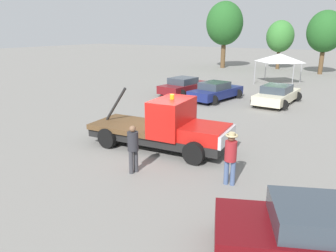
{
  "coord_description": "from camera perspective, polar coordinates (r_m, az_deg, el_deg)",
  "views": [
    {
      "loc": [
        7.54,
        -11.12,
        4.93
      ],
      "look_at": [
        0.5,
        0.0,
        1.05
      ],
      "focal_mm": 35.0,
      "sensor_mm": 36.0,
      "label": 1
    }
  ],
  "objects": [
    {
      "name": "ground_plane",
      "position": [
        14.31,
        -1.7,
        -3.73
      ],
      "size": [
        160.0,
        160.0,
        0.0
      ],
      "primitive_type": "plane",
      "color": "gray"
    },
    {
      "name": "tow_truck",
      "position": [
        13.84,
        -0.35,
        -0.31
      ],
      "size": [
        6.3,
        2.73,
        2.51
      ],
      "rotation": [
        0.0,
        0.0,
        0.1
      ],
      "color": "black",
      "rests_on": "ground"
    },
    {
      "name": "foreground_car",
      "position": [
        8.28,
        26.37,
        -16.63
      ],
      "size": [
        5.41,
        3.8,
        1.34
      ],
      "rotation": [
        0.0,
        0.0,
        0.42
      ],
      "color": "#5B0A0F",
      "rests_on": "ground"
    },
    {
      "name": "person_near_truck",
      "position": [
        10.79,
        10.85,
        -4.87
      ],
      "size": [
        0.4,
        0.4,
        1.81
      ],
      "rotation": [
        0.0,
        0.0,
        4.89
      ],
      "color": "#475B84",
      "rests_on": "ground"
    },
    {
      "name": "person_at_hood",
      "position": [
        11.57,
        -6.11,
        -3.45
      ],
      "size": [
        0.39,
        0.39,
        1.75
      ],
      "rotation": [
        0.0,
        0.0,
        2.91
      ],
      "color": "#38383D",
      "rests_on": "ground"
    },
    {
      "name": "parked_car_maroon",
      "position": [
        26.1,
        2.84,
        6.98
      ],
      "size": [
        2.85,
        4.8,
        1.34
      ],
      "rotation": [
        0.0,
        0.0,
        1.44
      ],
      "color": "maroon",
      "rests_on": "ground"
    },
    {
      "name": "parked_car_navy",
      "position": [
        24.06,
        8.3,
        6.02
      ],
      "size": [
        2.91,
        4.86,
        1.34
      ],
      "rotation": [
        0.0,
        0.0,
        1.4
      ],
      "color": "navy",
      "rests_on": "ground"
    },
    {
      "name": "parked_car_cream",
      "position": [
        23.73,
        18.47,
        5.2
      ],
      "size": [
        2.62,
        4.97,
        1.34
      ],
      "rotation": [
        0.0,
        0.0,
        1.52
      ],
      "color": "beige",
      "rests_on": "ground"
    },
    {
      "name": "canopy_tent_white",
      "position": [
        32.94,
        18.87,
        11.18
      ],
      "size": [
        3.5,
        3.5,
        2.8
      ],
      "color": "#9E9EA3",
      "rests_on": "ground"
    },
    {
      "name": "tree_left",
      "position": [
        45.28,
        18.95,
        14.52
      ],
      "size": [
        3.41,
        3.41,
        6.09
      ],
      "color": "brown",
      "rests_on": "ground"
    },
    {
      "name": "tree_center",
      "position": [
        44.97,
        9.82,
        17.16
      ],
      "size": [
        4.74,
        4.74,
        8.46
      ],
      "color": "brown",
      "rests_on": "ground"
    },
    {
      "name": "tree_right",
      "position": [
        41.7,
        25.7,
        14.59
      ],
      "size": [
        3.93,
        3.93,
        7.03
      ],
      "color": "brown",
      "rests_on": "ground"
    }
  ]
}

